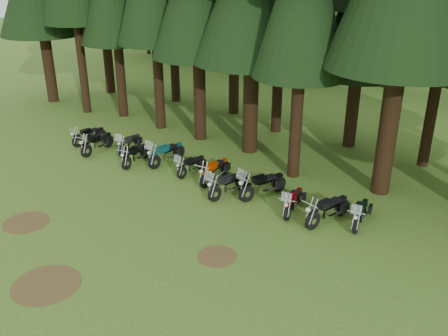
{
  "coord_description": "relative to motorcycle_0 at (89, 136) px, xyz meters",
  "views": [
    {
      "loc": [
        13.26,
        -11.32,
        9.95
      ],
      "look_at": [
        1.58,
        5.0,
        1.0
      ],
      "focal_mm": 40.0,
      "sensor_mm": 36.0,
      "label": 1
    }
  ],
  "objects": [
    {
      "name": "ground",
      "position": [
        7.68,
        -5.24,
        -0.44
      ],
      "size": [
        120.0,
        120.0,
        0.0
      ],
      "primitive_type": "plane",
      "color": "#3C6222",
      "rests_on": "ground"
    },
    {
      "name": "motorcycle_1",
      "position": [
        1.32,
        -0.59,
        0.04
      ],
      "size": [
        0.41,
        2.32,
        0.94
      ],
      "rotation": [
        0.0,
        0.0,
        0.1
      ],
      "color": "black",
      "rests_on": "ground"
    },
    {
      "name": "dirt_patch_1",
      "position": [
        12.18,
        -4.74,
        -0.44
      ],
      "size": [
        1.4,
        1.4,
        0.01
      ],
      "primitive_type": "cylinder",
      "color": "#4C3D1E",
      "rests_on": "ground"
    },
    {
      "name": "motorcycle_0",
      "position": [
        0.0,
        0.0,
        0.0
      ],
      "size": [
        0.42,
        2.12,
        0.86
      ],
      "rotation": [
        0.0,
        0.0,
        -0.13
      ],
      "color": "black",
      "rests_on": "ground"
    },
    {
      "name": "motorcycle_2",
      "position": [
        2.68,
        0.43,
        0.0
      ],
      "size": [
        0.74,
        2.09,
        1.32
      ],
      "rotation": [
        0.0,
        0.0,
        0.23
      ],
      "color": "black",
      "rests_on": "ground"
    },
    {
      "name": "motorcycle_5",
      "position": [
        7.07,
        0.14,
        -0.02
      ],
      "size": [
        0.38,
        1.99,
        1.25
      ],
      "rotation": [
        0.0,
        0.0,
        -0.04
      ],
      "color": "black",
      "rests_on": "ground"
    },
    {
      "name": "motorcycle_6",
      "position": [
        8.45,
        0.16,
        0.04
      ],
      "size": [
        0.39,
        2.33,
        0.95
      ],
      "rotation": [
        0.0,
        0.0,
        0.07
      ],
      "color": "black",
      "rests_on": "ground"
    },
    {
      "name": "motorcycle_7",
      "position": [
        9.79,
        -0.69,
        0.05
      ],
      "size": [
        0.72,
        2.34,
        1.47
      ],
      "rotation": [
        0.0,
        0.0,
        -0.19
      ],
      "color": "black",
      "rests_on": "ground"
    },
    {
      "name": "motorcycle_9",
      "position": [
        12.81,
        -0.37,
        0.01
      ],
      "size": [
        0.65,
        2.14,
        1.34
      ],
      "rotation": [
        0.0,
        0.0,
        0.18
      ],
      "color": "black",
      "rests_on": "ground"
    },
    {
      "name": "motorcycle_10",
      "position": [
        14.28,
        -0.3,
        0.06
      ],
      "size": [
        0.8,
        2.38,
        0.99
      ],
      "rotation": [
        0.0,
        0.0,
        -0.27
      ],
      "color": "black",
      "rests_on": "ground"
    },
    {
      "name": "motorcycle_8",
      "position": [
        11.06,
        0.09,
        0.09
      ],
      "size": [
        1.19,
        2.44,
        1.58
      ],
      "rotation": [
        0.0,
        0.0,
        -0.37
      ],
      "color": "black",
      "rests_on": "ground"
    },
    {
      "name": "decid_2",
      "position": [
        -2.76,
        19.54,
        4.51
      ],
      "size": [
        6.72,
        6.53,
        8.4
      ],
      "color": "black",
      "rests_on": "ground"
    },
    {
      "name": "motorcycle_4",
      "position": [
        5.3,
        0.37,
        0.07
      ],
      "size": [
        0.53,
        2.45,
        1.54
      ],
      "rotation": [
        0.0,
        0.0,
        -0.08
      ],
      "color": "black",
      "rests_on": "ground"
    },
    {
      "name": "motorcycle_3",
      "position": [
        4.05,
        -0.53,
        0.01
      ],
      "size": [
        0.52,
        2.17,
        0.89
      ],
      "rotation": [
        0.0,
        0.0,
        0.18
      ],
      "color": "black",
      "rests_on": "ground"
    },
    {
      "name": "motorcycle_11",
      "position": [
        15.4,
        0.27,
        0.0
      ],
      "size": [
        0.59,
        2.12,
        1.33
      ],
      "rotation": [
        0.0,
        0.0,
        0.16
      ],
      "color": "black",
      "rests_on": "ground"
    },
    {
      "name": "dirt_patch_0",
      "position": [
        4.68,
        -7.24,
        -0.44
      ],
      "size": [
        1.8,
        1.8,
        0.01
      ],
      "primitive_type": "cylinder",
      "color": "#4C3D1E",
      "rests_on": "ground"
    },
    {
      "name": "decid_3",
      "position": [
        2.96,
        19.89,
        4.07
      ],
      "size": [
        6.12,
        5.95,
        7.65
      ],
      "color": "black",
      "rests_on": "ground"
    },
    {
      "name": "dirt_patch_2",
      "position": [
        8.68,
        -9.24,
        -0.44
      ],
      "size": [
        2.2,
        2.2,
        0.01
      ],
      "primitive_type": "cylinder",
      "color": "#4C3D1E",
      "rests_on": "ground"
    },
    {
      "name": "decid_4",
      "position": [
        9.26,
        21.08,
        3.93
      ],
      "size": [
        5.93,
        5.76,
        7.41
      ],
      "color": "black",
      "rests_on": "ground"
    }
  ]
}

